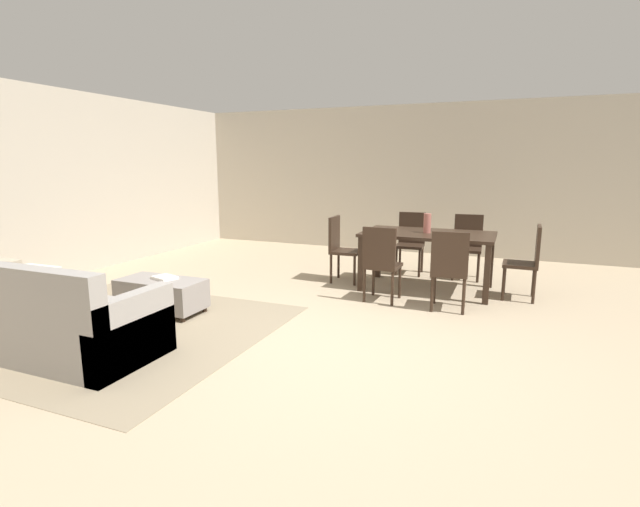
{
  "coord_description": "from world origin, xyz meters",
  "views": [
    {
      "loc": [
        1.6,
        -3.82,
        1.65
      ],
      "look_at": [
        -0.59,
        1.48,
        0.55
      ],
      "focal_mm": 26.45,
      "sensor_mm": 36.0,
      "label": 1
    }
  ],
  "objects_px": {
    "dining_chair_near_left": "(381,260)",
    "dining_chair_head_east": "(528,258)",
    "dining_chair_far_right": "(468,243)",
    "book_on_ottoman": "(165,278)",
    "couch": "(50,321)",
    "dining_table": "(428,239)",
    "dining_chair_near_right": "(449,266)",
    "ottoman_table": "(162,293)",
    "dining_chair_head_west": "(341,245)",
    "vase_centerpiece": "(427,223)",
    "dining_chair_far_left": "(411,239)"
  },
  "relations": [
    {
      "from": "dining_chair_near_left",
      "to": "dining_chair_head_east",
      "type": "xyz_separation_m",
      "value": [
        1.62,
        0.8,
        0.0
      ]
    },
    {
      "from": "dining_chair_far_right",
      "to": "book_on_ottoman",
      "type": "distance_m",
      "value": 4.21
    },
    {
      "from": "couch",
      "to": "dining_table",
      "type": "xyz_separation_m",
      "value": [
        2.66,
        3.44,
        0.38
      ]
    },
    {
      "from": "dining_chair_near_right",
      "to": "dining_table",
      "type": "bearing_deg",
      "value": 114.55
    },
    {
      "from": "ottoman_table",
      "to": "dining_chair_far_right",
      "type": "distance_m",
      "value": 4.26
    },
    {
      "from": "dining_table",
      "to": "dining_chair_near_left",
      "type": "relative_size",
      "value": 1.82
    },
    {
      "from": "dining_table",
      "to": "dining_chair_head_west",
      "type": "relative_size",
      "value": 1.82
    },
    {
      "from": "ottoman_table",
      "to": "dining_chair_far_right",
      "type": "xyz_separation_m",
      "value": [
        2.99,
        3.02,
        0.3
      ]
    },
    {
      "from": "dining_chair_near_right",
      "to": "ottoman_table",
      "type": "bearing_deg",
      "value": -156.74
    },
    {
      "from": "dining_chair_head_east",
      "to": "dining_chair_near_right",
      "type": "bearing_deg",
      "value": -134.03
    },
    {
      "from": "book_on_ottoman",
      "to": "dining_chair_near_left",
      "type": "bearing_deg",
      "value": 31.33
    },
    {
      "from": "dining_chair_head_east",
      "to": "book_on_ottoman",
      "type": "height_order",
      "value": "dining_chair_head_east"
    },
    {
      "from": "vase_centerpiece",
      "to": "dining_table",
      "type": "bearing_deg",
      "value": 56.15
    },
    {
      "from": "couch",
      "to": "dining_chair_far_right",
      "type": "xyz_separation_m",
      "value": [
        3.09,
        4.32,
        0.22
      ]
    },
    {
      "from": "dining_chair_near_right",
      "to": "dining_chair_head_east",
      "type": "bearing_deg",
      "value": 45.97
    },
    {
      "from": "vase_centerpiece",
      "to": "book_on_ottoman",
      "type": "distance_m",
      "value": 3.31
    },
    {
      "from": "couch",
      "to": "ottoman_table",
      "type": "bearing_deg",
      "value": 85.61
    },
    {
      "from": "dining_chair_head_east",
      "to": "dining_chair_head_west",
      "type": "relative_size",
      "value": 1.0
    },
    {
      "from": "dining_table",
      "to": "book_on_ottoman",
      "type": "distance_m",
      "value": 3.31
    },
    {
      "from": "dining_table",
      "to": "dining_chair_head_east",
      "type": "relative_size",
      "value": 1.82
    },
    {
      "from": "dining_chair_near_left",
      "to": "book_on_ottoman",
      "type": "distance_m",
      "value": 2.5
    },
    {
      "from": "dining_chair_near_left",
      "to": "dining_chair_near_right",
      "type": "distance_m",
      "value": 0.8
    },
    {
      "from": "dining_chair_far_right",
      "to": "book_on_ottoman",
      "type": "xyz_separation_m",
      "value": [
        -2.96,
        -2.99,
        -0.12
      ]
    },
    {
      "from": "ottoman_table",
      "to": "book_on_ottoman",
      "type": "bearing_deg",
      "value": 47.05
    },
    {
      "from": "dining_chair_head_west",
      "to": "book_on_ottoman",
      "type": "height_order",
      "value": "dining_chair_head_west"
    },
    {
      "from": "dining_chair_near_right",
      "to": "book_on_ottoman",
      "type": "height_order",
      "value": "dining_chair_near_right"
    },
    {
      "from": "dining_chair_far_left",
      "to": "dining_table",
      "type": "bearing_deg",
      "value": -65.57
    },
    {
      "from": "dining_chair_head_west",
      "to": "book_on_ottoman",
      "type": "distance_m",
      "value": 2.48
    },
    {
      "from": "couch",
      "to": "dining_chair_near_left",
      "type": "xyz_separation_m",
      "value": [
        2.26,
        2.63,
        0.22
      ]
    },
    {
      "from": "dining_chair_near_left",
      "to": "dining_chair_far_right",
      "type": "height_order",
      "value": "same"
    },
    {
      "from": "dining_chair_far_right",
      "to": "dining_chair_head_east",
      "type": "distance_m",
      "value": 1.2
    },
    {
      "from": "dining_chair_far_left",
      "to": "ottoman_table",
      "type": "bearing_deg",
      "value": -125.67
    },
    {
      "from": "dining_chair_near_right",
      "to": "dining_chair_far_right",
      "type": "xyz_separation_m",
      "value": [
        0.03,
        1.75,
        0.0
      ]
    },
    {
      "from": "dining_chair_near_left",
      "to": "dining_chair_head_east",
      "type": "relative_size",
      "value": 1.0
    },
    {
      "from": "dining_table",
      "to": "dining_chair_far_left",
      "type": "height_order",
      "value": "dining_chair_far_left"
    },
    {
      "from": "dining_chair_head_west",
      "to": "dining_chair_near_right",
      "type": "bearing_deg",
      "value": -27.94
    },
    {
      "from": "couch",
      "to": "dining_chair_near_right",
      "type": "height_order",
      "value": "dining_chair_near_right"
    },
    {
      "from": "dining_chair_far_right",
      "to": "dining_chair_head_west",
      "type": "height_order",
      "value": "same"
    },
    {
      "from": "vase_centerpiece",
      "to": "book_on_ottoman",
      "type": "bearing_deg",
      "value": -140.41
    },
    {
      "from": "dining_chair_far_right",
      "to": "book_on_ottoman",
      "type": "relative_size",
      "value": 3.54
    },
    {
      "from": "dining_chair_near_right",
      "to": "dining_chair_head_east",
      "type": "xyz_separation_m",
      "value": [
        0.82,
        0.85,
        0.0
      ]
    },
    {
      "from": "dining_chair_head_west",
      "to": "dining_chair_head_east",
      "type": "bearing_deg",
      "value": 0.04
    },
    {
      "from": "dining_table",
      "to": "dining_chair_head_west",
      "type": "xyz_separation_m",
      "value": [
        -1.21,
        -0.02,
        -0.15
      ]
    },
    {
      "from": "dining_table",
      "to": "book_on_ottoman",
      "type": "relative_size",
      "value": 6.43
    },
    {
      "from": "dining_chair_far_right",
      "to": "dining_chair_near_left",
      "type": "bearing_deg",
      "value": -116.16
    },
    {
      "from": "dining_chair_far_right",
      "to": "book_on_ottoman",
      "type": "height_order",
      "value": "dining_chair_far_right"
    },
    {
      "from": "dining_chair_near_right",
      "to": "dining_chair_far_left",
      "type": "distance_m",
      "value": 1.92
    },
    {
      "from": "dining_chair_head_west",
      "to": "vase_centerpiece",
      "type": "bearing_deg",
      "value": -0.16
    },
    {
      "from": "dining_chair_near_right",
      "to": "vase_centerpiece",
      "type": "bearing_deg",
      "value": 115.77
    },
    {
      "from": "dining_chair_near_left",
      "to": "dining_chair_near_right",
      "type": "xyz_separation_m",
      "value": [
        0.8,
        -0.06,
        0.0
      ]
    }
  ]
}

